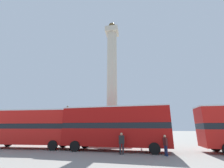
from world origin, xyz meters
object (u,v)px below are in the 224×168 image
street_lamp (140,121)px  pedestrian_near_lamp (165,144)px  monument_column (112,106)px  bus_a (115,126)px  pedestrian_by_plinth (122,142)px  equestrian_statue (66,130)px  bus_c (31,127)px

street_lamp → pedestrian_near_lamp: (1.84, -6.08, -2.10)m
monument_column → pedestrian_near_lamp: 10.66m
pedestrian_near_lamp → bus_a: bearing=-138.9°
monument_column → pedestrian_by_plinth: 9.04m
bus_a → pedestrian_by_plinth: (0.84, -1.99, -1.37)m
equestrian_statue → bus_a: bearing=-33.0°
street_lamp → pedestrian_by_plinth: 6.54m
street_lamp → pedestrian_by_plinth: street_lamp is taller
bus_c → pedestrian_by_plinth: bus_c is taller
pedestrian_near_lamp → bus_c: bearing=-124.1°
equestrian_statue → pedestrian_near_lamp: 19.53m
pedestrian_by_plinth → bus_a: bearing=93.1°
bus_c → street_lamp: 13.24m
monument_column → pedestrian_by_plinth: bearing=-75.0°
bus_a → pedestrian_near_lamp: 5.23m
bus_a → street_lamp: size_ratio=2.15×
pedestrian_by_plinth → monument_column: bearing=85.3°
monument_column → street_lamp: (3.92, -1.74, -2.30)m
monument_column → bus_a: size_ratio=1.79×
monument_column → bus_c: bearing=-149.5°
bus_a → pedestrian_near_lamp: bus_a is taller
equestrian_statue → pedestrian_near_lamp: (14.94, -12.55, -0.97)m
pedestrian_near_lamp → equestrian_statue: bearing=-154.0°
monument_column → bus_c: 10.68m
equestrian_statue → pedestrian_by_plinth: (11.23, -12.42, -0.84)m
bus_c → pedestrian_near_lamp: bus_c is taller
bus_c → equestrian_statue: equestrian_statue is taller
pedestrian_by_plinth → equestrian_statue: bearing=112.4°
monument_column → bus_c: monument_column is taller
street_lamp → pedestrian_by_plinth: bearing=-107.3°
bus_c → monument_column: bearing=28.1°
bus_c → pedestrian_near_lamp: (14.61, -2.61, -1.44)m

